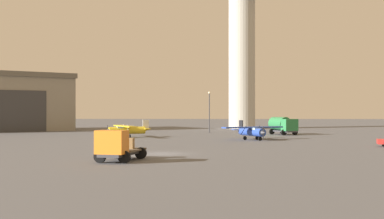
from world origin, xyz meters
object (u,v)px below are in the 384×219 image
(truck_flatbed_orange, at_px, (117,146))
(control_tower, at_px, (242,29))
(airplane_blue, at_px, (251,131))
(airplane_yellow, at_px, (127,129))
(truck_fuel_tanker_green, at_px, (283,125))
(light_post_west, at_px, (209,108))

(truck_flatbed_orange, bearing_deg, control_tower, -179.10)
(airplane_blue, relative_size, airplane_yellow, 1.02)
(airplane_blue, distance_m, truck_flatbed_orange, 34.04)
(control_tower, bearing_deg, truck_fuel_tanker_green, -80.89)
(truck_fuel_tanker_green, relative_size, truck_flatbed_orange, 0.97)
(truck_fuel_tanker_green, bearing_deg, truck_flatbed_orange, -49.00)
(control_tower, height_order, truck_fuel_tanker_green, control_tower)
(airplane_blue, relative_size, truck_flatbed_orange, 1.43)
(airplane_yellow, distance_m, light_post_west, 22.04)
(airplane_blue, height_order, airplane_yellow, airplane_blue)
(airplane_blue, relative_size, truck_fuel_tanker_green, 1.47)
(truck_fuel_tanker_green, height_order, truck_flatbed_orange, truck_fuel_tanker_green)
(truck_flatbed_orange, distance_m, light_post_west, 55.12)
(airplane_yellow, bearing_deg, control_tower, -142.18)
(airplane_blue, xyz_separation_m, truck_flatbed_orange, (-13.85, -31.09, -0.02))
(airplane_blue, distance_m, light_post_west, 24.22)
(truck_fuel_tanker_green, bearing_deg, control_tower, 164.05)
(light_post_west, bearing_deg, airplane_yellow, -126.07)
(airplane_yellow, height_order, truck_flatbed_orange, airplane_yellow)
(truck_flatbed_orange, bearing_deg, airplane_yellow, -160.07)
(control_tower, relative_size, truck_fuel_tanker_green, 6.67)
(control_tower, distance_m, airplane_blue, 49.72)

